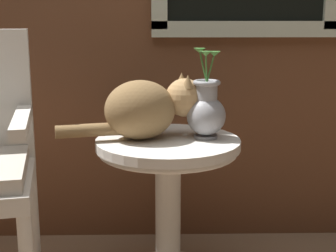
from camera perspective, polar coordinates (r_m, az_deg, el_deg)
The scene contains 3 objects.
wicker_side_table at distance 1.88m, azimuth 0.00°, elevation -6.79°, with size 0.54×0.54×0.59m.
cat at distance 1.82m, azimuth -2.43°, elevation 2.14°, with size 0.55×0.28×0.24m.
pewter_vase_with_ivy at distance 1.83m, azimuth 4.49°, elevation 1.83°, with size 0.15×0.15×0.34m.
Camera 1 is at (0.04, -1.52, 1.03)m, focal length 52.19 mm.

